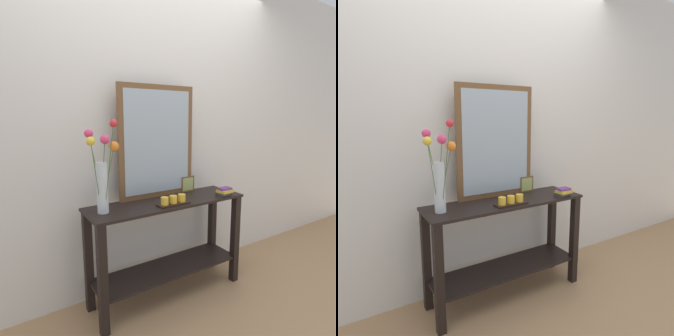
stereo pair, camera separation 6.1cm
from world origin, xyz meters
TOP-DOWN VIEW (x-y plane):
  - ground_plane at (0.00, 0.00)m, footprint 7.00×6.00m
  - wall_back at (0.00, 0.30)m, footprint 6.40×0.08m
  - console_table at (0.00, 0.00)m, footprint 1.24×0.37m
  - mirror_leaning at (-0.00, 0.15)m, footprint 0.65×0.03m
  - tall_vase_left at (-0.51, -0.01)m, footprint 0.22×0.26m
  - candle_tray at (-0.02, -0.10)m, footprint 0.24×0.09m
  - picture_frame_small at (0.29, 0.14)m, footprint 0.13×0.01m
  - book_stack at (0.46, -0.12)m, footprint 0.13×0.11m

SIDE VIEW (x-z plane):
  - ground_plane at x=0.00m, z-range -0.02..0.00m
  - console_table at x=0.00m, z-range 0.09..0.86m
  - candle_tray at x=-0.02m, z-range 0.77..0.83m
  - book_stack at x=0.46m, z-range 0.77..0.84m
  - picture_frame_small at x=0.29m, z-range 0.77..0.90m
  - tall_vase_left at x=-0.51m, z-range 0.74..1.35m
  - mirror_leaning at x=0.00m, z-range 0.77..1.64m
  - wall_back at x=0.00m, z-range 0.00..2.70m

